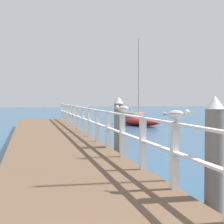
% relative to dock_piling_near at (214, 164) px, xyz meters
% --- Properties ---
extents(pier_deck, '(3.01, 24.20, 0.54)m').
position_rel_dock_piling_near_xyz_m(pier_deck, '(-1.80, 8.65, -0.77)').
color(pier_deck, brown).
rests_on(pier_deck, ground_plane).
extents(pier_railing, '(0.12, 22.72, 1.09)m').
position_rel_dock_piling_near_xyz_m(pier_railing, '(-0.38, 8.65, 0.17)').
color(pier_railing, white).
rests_on(pier_railing, pier_deck).
extents(dock_piling_near, '(0.29, 0.29, 2.06)m').
position_rel_dock_piling_near_xyz_m(dock_piling_near, '(0.00, 0.00, 0.00)').
color(dock_piling_near, '#6B6056').
rests_on(dock_piling_near, ground_plane).
extents(dock_piling_far, '(0.29, 0.29, 2.06)m').
position_rel_dock_piling_near_xyz_m(dock_piling_far, '(0.00, 5.62, 0.00)').
color(dock_piling_far, '#6B6056').
rests_on(dock_piling_far, ground_plane).
extents(seagull_foreground, '(0.38, 0.36, 0.21)m').
position_rel_dock_piling_near_xyz_m(seagull_foreground, '(-0.37, 0.52, 0.72)').
color(seagull_foreground, white).
rests_on(seagull_foreground, pier_railing).
extents(seagull_background, '(0.39, 0.34, 0.21)m').
position_rel_dock_piling_near_xyz_m(seagull_background, '(-0.39, 3.71, 0.72)').
color(seagull_background, white).
rests_on(seagull_background, pier_railing).
extents(boat_1, '(2.97, 5.64, 6.38)m').
position_rel_dock_piling_near_xyz_m(boat_1, '(5.19, 20.23, -0.64)').
color(boat_1, red).
rests_on(boat_1, ground_plane).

